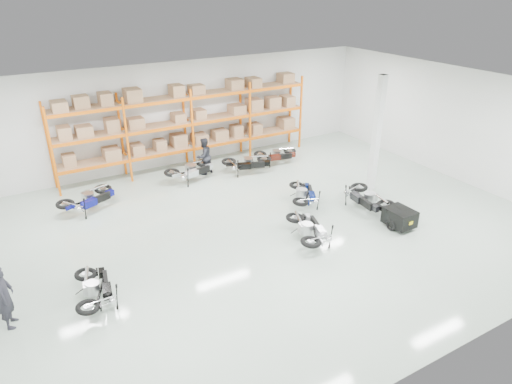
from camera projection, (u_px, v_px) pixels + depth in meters
room at (266, 165)px, 14.47m from camera, size 18.00×18.00×18.00m
pallet_rack at (188, 116)px, 19.52m from camera, size 11.28×0.98×3.62m
structural_column at (376, 135)px, 17.22m from camera, size 0.25×0.25×4.50m
moto_blue_centre at (304, 191)px, 16.76m from camera, size 1.57×1.90×1.11m
moto_silver_left at (310, 226)px, 14.30m from camera, size 1.43×2.06×1.21m
moto_black_far_left at (95, 285)px, 11.61m from camera, size 1.12×1.84×1.12m
moto_touring_right at (367, 194)px, 16.35m from camera, size 1.15×2.00×1.24m
trailer at (400, 217)px, 15.18m from camera, size 0.85×1.61×0.67m
moto_back_a at (88, 195)px, 16.29m from camera, size 2.10×1.61×1.22m
moto_back_b at (191, 167)px, 18.73m from camera, size 2.06×1.31×1.23m
moto_back_c at (248, 160)px, 19.49m from camera, size 2.06×1.46×1.21m
moto_back_d at (277, 152)px, 20.50m from camera, size 1.86×1.20×1.11m
person_left at (5, 296)px, 10.70m from camera, size 0.52×0.68×1.68m
person_back at (204, 156)px, 19.27m from camera, size 0.92×0.82×1.59m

